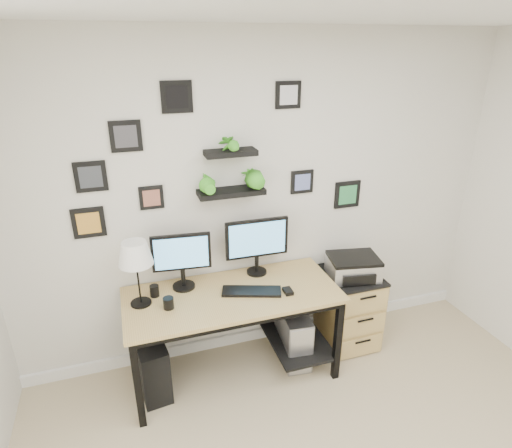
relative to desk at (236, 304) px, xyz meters
name	(u,v)px	position (x,y,z in m)	size (l,w,h in m)	color
room	(264,332)	(0.35, 0.32, -0.58)	(4.00, 4.00, 4.00)	#C2B08A
desk	(236,304)	(0.00, 0.00, 0.00)	(1.60, 0.70, 0.75)	tan
monitor_left	(182,257)	(-0.37, 0.16, 0.38)	(0.44, 0.19, 0.45)	black
monitor_right	(257,242)	(0.23, 0.20, 0.40)	(0.51, 0.17, 0.47)	black
keyboard	(252,291)	(0.10, -0.07, 0.13)	(0.44, 0.14, 0.02)	black
mouse	(288,291)	(0.36, -0.16, 0.14)	(0.06, 0.09, 0.03)	black
table_lamp	(135,255)	(-0.70, 0.04, 0.52)	(0.24, 0.24, 0.49)	black
mug	(169,303)	(-0.51, -0.08, 0.17)	(0.07, 0.07, 0.08)	black
pen_cup	(154,291)	(-0.59, 0.11, 0.17)	(0.07, 0.07, 0.09)	black
pc_tower_black	(151,364)	(-0.68, 0.00, -0.40)	(0.20, 0.45, 0.45)	black
pc_tower_grey	(293,335)	(0.48, -0.01, -0.40)	(0.25, 0.48, 0.46)	gray
file_cabinet	(349,308)	(1.04, 0.06, -0.29)	(0.43, 0.53, 0.67)	tan
printer	(353,267)	(1.02, 0.03, 0.14)	(0.45, 0.38, 0.18)	silver
wall_decor	(225,167)	(0.01, 0.26, 1.02)	(2.28, 0.18, 1.07)	black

